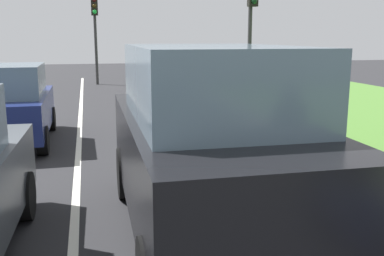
% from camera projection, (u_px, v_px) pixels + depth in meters
% --- Properties ---
extents(ground_plane, '(60.00, 60.00, 0.00)m').
position_uv_depth(ground_plane, '(109.00, 137.00, 10.75)').
color(ground_plane, '#262628').
extents(lane_line_center, '(0.12, 32.00, 0.01)m').
position_uv_depth(lane_line_center, '(79.00, 138.00, 10.59)').
color(lane_line_center, silver).
rests_on(lane_line_center, ground).
extents(lane_line_right_edge, '(0.12, 32.00, 0.01)m').
position_uv_depth(lane_line_right_edge, '(249.00, 130.00, 11.56)').
color(lane_line_right_edge, silver).
rests_on(lane_line_right_edge, ground).
extents(curb_right, '(0.24, 48.00, 0.12)m').
position_uv_depth(curb_right, '(267.00, 127.00, 11.66)').
color(curb_right, '#9E9B93').
rests_on(curb_right, ground).
extents(car_suv_ahead, '(2.02, 4.52, 2.28)m').
position_uv_depth(car_suv_ahead, '(209.00, 143.00, 5.16)').
color(car_suv_ahead, black).
rests_on(car_suv_ahead, ground).
extents(car_hatchback_far, '(1.76, 3.71, 1.78)m').
position_uv_depth(car_hatchback_far, '(10.00, 105.00, 9.88)').
color(car_hatchback_far, navy).
rests_on(car_hatchback_far, ground).
extents(traffic_light_near_right, '(0.32, 0.50, 4.65)m').
position_uv_depth(traffic_light_near_right, '(251.00, 15.00, 15.20)').
color(traffic_light_near_right, '#2D2D2D').
rests_on(traffic_light_near_right, ground).
extents(traffic_light_far_median, '(0.32, 0.50, 4.43)m').
position_uv_depth(traffic_light_far_median, '(95.00, 22.00, 21.74)').
color(traffic_light_far_median, '#2D2D2D').
rests_on(traffic_light_far_median, ground).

